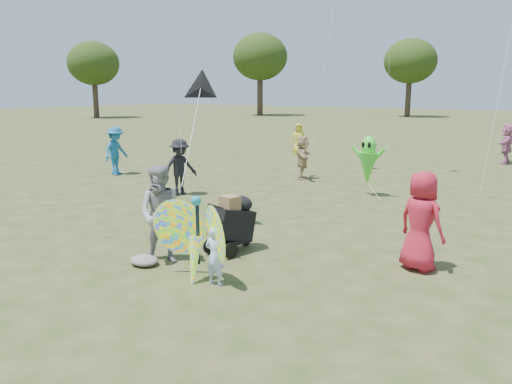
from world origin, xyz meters
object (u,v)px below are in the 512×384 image
crowd_d (303,157)px  crowd_g (298,139)px  crowd_a (421,221)px  crowd_b (180,167)px  crowd_i (116,151)px  child_girl (215,256)px  butterfly_kite (196,240)px  alien_kite (368,163)px  jogging_stroller (233,220)px  adult_man (162,214)px  crowd_j (507,144)px

crowd_d → crowd_g: size_ratio=1.02×
crowd_a → crowd_b: (-7.65, 2.24, -0.03)m
crowd_b → crowd_i: bearing=89.0°
child_girl → crowd_d: 9.86m
butterfly_kite → alien_kite: (-0.34, 7.77, 0.30)m
crowd_d → butterfly_kite: bearing=172.8°
crowd_b → butterfly_kite: crowd_b is taller
crowd_d → alien_kite: bearing=-142.7°
jogging_stroller → crowd_d: bearing=124.7°
crowd_g → adult_man: bearing=-97.8°
crowd_d → jogging_stroller: (2.86, -7.66, -0.14)m
crowd_j → butterfly_kite: 17.44m
crowd_b → jogging_stroller: 5.52m
adult_man → crowd_a: (3.85, 2.23, -0.02)m
crowd_d → crowd_i: 6.76m
alien_kite → crowd_j: bearing=77.2°
crowd_i → crowd_j: bearing=-55.5°
child_girl → crowd_b: crowd_b is taller
crowd_d → crowd_j: (5.12, 8.15, 0.08)m
butterfly_kite → alien_kite: size_ratio=1.00×
adult_man → crowd_j: bearing=54.4°
crowd_i → crowd_d: bearing=-73.8°
crowd_i → adult_man: bearing=-135.8°
butterfly_kite → child_girl: bearing=4.9°
butterfly_kite → crowd_d: bearing=109.7°
crowd_g → alien_kite: bearing=-77.4°
crowd_j → alien_kite: (-2.17, -9.57, 0.14)m
crowd_a → butterfly_kite: 3.77m
crowd_b → alien_kite: 5.43m
crowd_a → crowd_d: size_ratio=1.13×
crowd_a → alien_kite: alien_kite is taller
crowd_a → crowd_j: 14.83m
crowd_j → alien_kite: bearing=-15.3°
crowd_b → crowd_g: bearing=26.9°
crowd_b → butterfly_kite: 6.83m
adult_man → jogging_stroller: (0.64, 1.21, -0.26)m
child_girl → crowd_j: bearing=-99.3°
crowd_b → jogging_stroller: size_ratio=1.47×
jogging_stroller → alien_kite: 6.25m
adult_man → crowd_i: adult_man is taller
crowd_g → crowd_j: crowd_j is taller
child_girl → crowd_b: (-5.23, 4.76, 0.35)m
crowd_i → jogging_stroller: crowd_i is taller
crowd_a → crowd_j: size_ratio=1.03×
adult_man → crowd_j: (2.90, 17.02, -0.05)m
alien_kite → crowd_i: bearing=-169.7°
crowd_b → jogging_stroller: crowd_b is taller
adult_man → jogging_stroller: adult_man is taller
crowd_g → butterfly_kite: 16.55m
crowd_d → adult_man: bearing=167.1°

